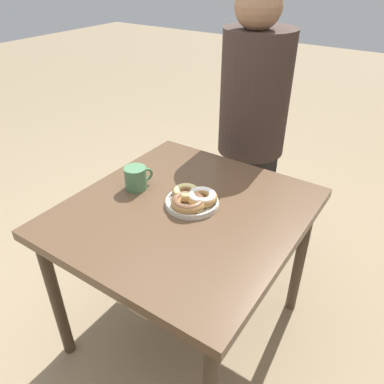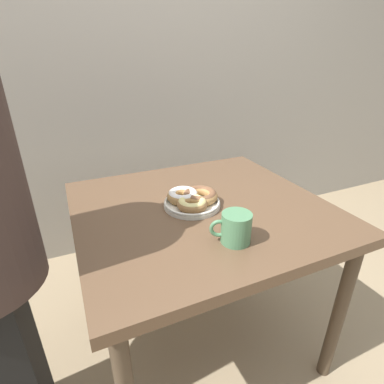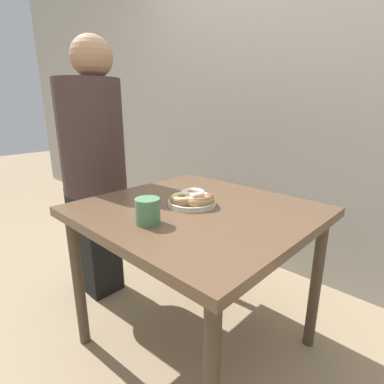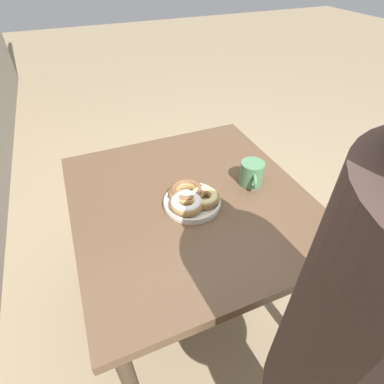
# 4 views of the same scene
# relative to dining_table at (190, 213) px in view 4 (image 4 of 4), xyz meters

# --- Properties ---
(ground_plane) EXTENTS (14.00, 14.00, 0.00)m
(ground_plane) POSITION_rel_dining_table_xyz_m (0.00, -0.16, -0.63)
(ground_plane) COLOR #937F60
(dining_table) EXTENTS (0.94, 0.88, 0.71)m
(dining_table) POSITION_rel_dining_table_xyz_m (0.00, 0.00, 0.00)
(dining_table) COLOR brown
(dining_table) RESTS_ON ground_plane
(donut_plate) EXTENTS (0.22, 0.22, 0.06)m
(donut_plate) POSITION_rel_dining_table_xyz_m (-0.04, 0.01, 0.11)
(donut_plate) COLOR silver
(donut_plate) RESTS_ON dining_table
(coffee_mug) EXTENTS (0.13, 0.09, 0.10)m
(coffee_mug) POSITION_rel_dining_table_xyz_m (-0.01, -0.26, 0.13)
(coffee_mug) COLOR #4C7F56
(coffee_mug) RESTS_ON dining_table
(person_figure) EXTENTS (0.38, 0.35, 1.48)m
(person_figure) POSITION_rel_dining_table_xyz_m (-0.74, -0.08, 0.17)
(person_figure) COLOR black
(person_figure) RESTS_ON ground_plane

